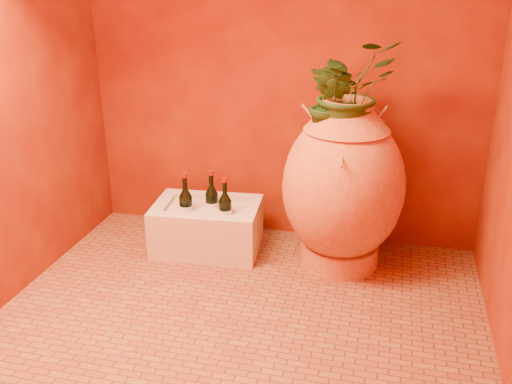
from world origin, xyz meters
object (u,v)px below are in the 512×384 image
(stone_basin, at_px, (207,227))
(wine_bottle_a, at_px, (186,208))
(wine_bottle_b, at_px, (225,212))
(wine_bottle_c, at_px, (212,204))
(amphora, at_px, (343,186))
(wall_tap, at_px, (333,113))

(stone_basin, bearing_deg, wine_bottle_a, -154.81)
(wine_bottle_b, distance_m, wine_bottle_c, 0.14)
(amphora, height_order, wall_tap, amphora)
(amphora, xyz_separation_m, wine_bottle_b, (-0.70, -0.06, -0.21))
(stone_basin, height_order, wine_bottle_c, wine_bottle_c)
(amphora, relative_size, wine_bottle_a, 2.88)
(wine_bottle_c, bearing_deg, stone_basin, -118.58)
(amphora, xyz_separation_m, wine_bottle_c, (-0.81, 0.03, -0.21))
(wine_bottle_a, bearing_deg, wine_bottle_c, 34.77)
(wine_bottle_c, xyz_separation_m, wall_tap, (0.71, 0.23, 0.57))
(amphora, bearing_deg, wall_tap, 111.96)
(stone_basin, distance_m, wine_bottle_a, 0.20)
(stone_basin, relative_size, wine_bottle_b, 2.02)
(wine_bottle_b, height_order, wine_bottle_c, wine_bottle_c)
(wine_bottle_b, distance_m, wall_tap, 0.88)
(wine_bottle_b, xyz_separation_m, wall_tap, (0.59, 0.32, 0.57))
(amphora, relative_size, wine_bottle_b, 2.97)
(stone_basin, bearing_deg, amphora, 0.80)
(stone_basin, xyz_separation_m, wine_bottle_b, (0.14, -0.05, 0.14))
(stone_basin, xyz_separation_m, wall_tap, (0.73, 0.27, 0.72))
(amphora, xyz_separation_m, wine_bottle_a, (-0.95, -0.07, -0.21))
(wine_bottle_a, bearing_deg, amphora, 3.96)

